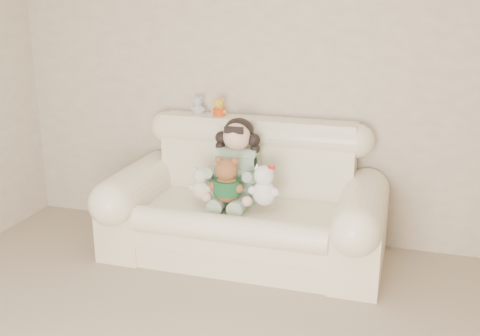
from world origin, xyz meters
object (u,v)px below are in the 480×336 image
at_px(seated_child, 237,160).
at_px(brown_teddy, 227,176).
at_px(white_cat, 264,181).
at_px(cream_teddy, 201,180).
at_px(sofa, 244,194).

height_order(seated_child, brown_teddy, seated_child).
distance_m(seated_child, brown_teddy, 0.24).
bearing_deg(white_cat, cream_teddy, -160.35).
bearing_deg(sofa, white_cat, -34.53).
bearing_deg(cream_teddy, brown_teddy, 2.48).
bearing_deg(brown_teddy, seated_child, 76.04).
bearing_deg(white_cat, brown_teddy, -156.72).
relative_size(sofa, white_cat, 5.82).
xyz_separation_m(sofa, cream_teddy, (-0.29, -0.15, 0.13)).
height_order(white_cat, cream_teddy, white_cat).
distance_m(sofa, white_cat, 0.28).
xyz_separation_m(seated_child, cream_teddy, (-0.21, -0.23, -0.11)).
bearing_deg(sofa, cream_teddy, -153.35).
relative_size(sofa, cream_teddy, 7.24).
xyz_separation_m(brown_teddy, white_cat, (0.27, 0.03, -0.02)).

